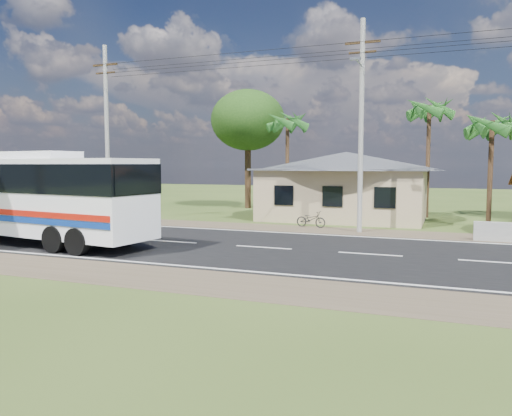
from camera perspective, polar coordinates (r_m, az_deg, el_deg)
The scene contains 10 objects.
ground at distance 21.46m, azimuth 0.86°, elevation -4.57°, with size 120.00×120.00×0.00m, color #2F4518.
road at distance 21.45m, azimuth 0.86°, elevation -4.55°, with size 120.00×16.00×0.03m.
house at distance 33.46m, azimuth 10.23°, elevation 3.33°, with size 12.40×10.00×5.00m.
utility_poles at distance 26.84m, azimuth 11.22°, elevation 9.61°, with size 32.80×2.22×11.00m.
palm_near at distance 31.00m, azimuth 25.38°, elevation 8.48°, with size 2.80×2.80×6.70m.
palm_mid at distance 35.56m, azimuth 19.20°, elevation 10.52°, with size 2.80×2.80×8.20m.
palm_far at distance 37.72m, azimuth 3.62°, elevation 9.72°, with size 2.80×2.80×7.70m.
tree_behind_house at distance 40.99m, azimuth -0.94°, elevation 9.96°, with size 6.00×6.00×9.61m.
coach_bus at distance 24.96m, azimuth -24.73°, elevation 1.78°, with size 13.57×4.56×4.14m.
motorcycle at distance 28.55m, azimuth 6.30°, elevation -1.28°, with size 0.61×1.75×0.92m, color black.
Camera 1 is at (7.31, -19.85, 3.57)m, focal length 35.00 mm.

